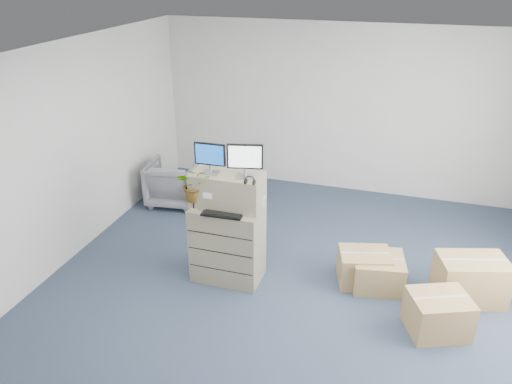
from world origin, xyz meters
TOP-DOWN VIEW (x-y plane):
  - ground at (0.00, 0.00)m, footprint 7.00×7.00m
  - wall_back at (0.00, 3.51)m, footprint 6.00×0.02m
  - filing_cabinet_lower at (-0.81, 0.36)m, footprint 0.85×0.52m
  - filing_cabinet_upper at (-0.81, 0.41)m, footprint 0.85×0.43m
  - monitor_left at (-1.01, 0.37)m, footprint 0.38×0.15m
  - monitor_right at (-0.58, 0.37)m, footprint 0.40×0.20m
  - headphones at (-0.48, 0.22)m, footprint 0.12×0.01m
  - keyboard at (-0.80, 0.18)m, footprint 0.49×0.22m
  - mouse at (-0.50, 0.27)m, footprint 0.10×0.07m
  - water_bottle at (-0.74, 0.39)m, footprint 0.08×0.08m
  - phone_dock at (-0.89, 0.38)m, footprint 0.06×0.05m
  - external_drive at (-0.50, 0.46)m, footprint 0.20×0.17m
  - tissue_box at (-0.49, 0.46)m, footprint 0.27×0.18m
  - potted_plant at (-1.17, 0.28)m, footprint 0.44×0.48m
  - office_chair at (-2.40, 2.10)m, footprint 0.86×0.82m
  - cardboard_boxes at (1.49, 0.60)m, footprint 2.02×1.40m

SIDE VIEW (x-z plane):
  - ground at x=0.00m, z-range 0.00..0.00m
  - cardboard_boxes at x=1.49m, z-range -0.04..0.51m
  - office_chair at x=-2.40m, z-range 0.00..0.79m
  - filing_cabinet_lower at x=-0.81m, z-range 0.00..0.99m
  - keyboard at x=-0.80m, z-range 0.99..1.01m
  - mouse at x=-0.50m, z-range 0.99..1.02m
  - external_drive at x=-0.50m, z-range 0.99..1.04m
  - phone_dock at x=-0.89m, z-range 0.96..1.09m
  - tissue_box at x=-0.49m, z-range 1.04..1.13m
  - water_bottle at x=-0.74m, z-range 0.99..1.25m
  - filing_cabinet_upper at x=-0.81m, z-range 0.99..1.41m
  - potted_plant at x=-1.17m, z-range 1.01..1.44m
  - wall_back at x=0.00m, z-range 0.00..2.80m
  - headphones at x=-0.48m, z-range 1.38..1.50m
  - monitor_left at x=-1.01m, z-range 1.43..1.80m
  - monitor_right at x=-0.58m, z-range 1.43..1.84m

